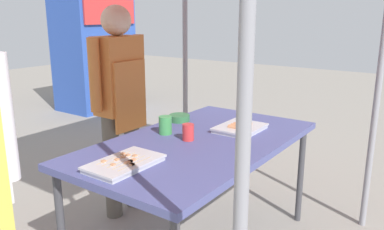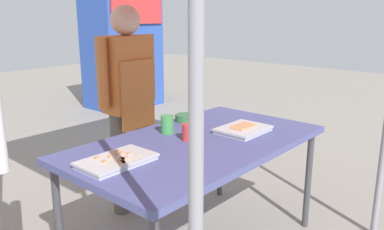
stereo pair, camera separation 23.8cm
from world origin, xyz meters
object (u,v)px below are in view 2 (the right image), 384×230
tray_grilled_sausages (243,129)px  drink_cup_near_edge (167,124)px  stall_table (198,149)px  tray_meat_skewers (117,161)px  condiment_bowl (185,118)px  vendor_woman (129,94)px  neighbor_stall_left (122,48)px  drink_cup_by_wok (188,132)px

tray_grilled_sausages → drink_cup_near_edge: drink_cup_near_edge is taller
stall_table → tray_meat_skewers: size_ratio=4.14×
drink_cup_near_edge → tray_meat_skewers: bearing=-161.5°
condiment_bowl → vendor_woman: (-0.17, 0.41, 0.14)m
condiment_bowl → tray_meat_skewers: bearing=-160.7°
condiment_bowl → vendor_woman: size_ratio=0.09×
drink_cup_near_edge → tray_grilled_sausages: bearing=-46.4°
stall_table → drink_cup_near_edge: 0.27m
stall_table → neighbor_stall_left: bearing=56.9°
vendor_woman → condiment_bowl: bearing=112.5°
tray_grilled_sausages → tray_meat_skewers: 0.91m
drink_cup_near_edge → vendor_woman: vendor_woman is taller
tray_meat_skewers → drink_cup_near_edge: drink_cup_near_edge is taller
condiment_bowl → vendor_woman: bearing=112.5°
stall_table → tray_grilled_sausages: tray_grilled_sausages is taller
condiment_bowl → neighbor_stall_left: (2.08, 3.26, 0.18)m
tray_meat_skewers → drink_cup_near_edge: bearing=18.5°
drink_cup_by_wok → vendor_woman: vendor_woman is taller
tray_meat_skewers → neighbor_stall_left: size_ratio=0.20×
condiment_bowl → drink_cup_by_wok: drink_cup_by_wok is taller
tray_grilled_sausages → vendor_woman: vendor_woman is taller
condiment_bowl → drink_cup_near_edge: bearing=-159.2°
drink_cup_by_wok → stall_table: bearing=-54.4°
tray_meat_skewers → condiment_bowl: (0.85, 0.30, 0.01)m
tray_grilled_sausages → vendor_woman: bearing=103.6°
stall_table → drink_cup_by_wok: size_ratio=15.89×
drink_cup_near_edge → vendor_woman: 0.55m
stall_table → drink_cup_by_wok: (-0.04, 0.05, 0.10)m
tray_grilled_sausages → vendor_woman: size_ratio=0.21×
stall_table → vendor_woman: vendor_woman is taller
stall_table → neighbor_stall_left: size_ratio=0.84×
stall_table → tray_grilled_sausages: size_ratio=4.83×
stall_table → condiment_bowl: (0.28, 0.36, 0.08)m
drink_cup_near_edge → condiment_bowl: bearing=20.8°
tray_meat_skewers → neighbor_stall_left: 4.61m
tray_meat_skewers → drink_cup_by_wok: bearing=-1.1°
stall_table → tray_meat_skewers: 0.58m
tray_grilled_sausages → neighbor_stall_left: size_ratio=0.17×
tray_meat_skewers → drink_cup_near_edge: (0.55, 0.18, 0.04)m
vendor_woman → drink_cup_near_edge: bearing=76.6°
stall_table → vendor_woman: (0.11, 0.77, 0.22)m
condiment_bowl → vendor_woman: 0.47m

